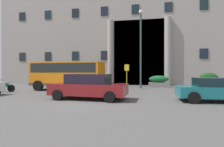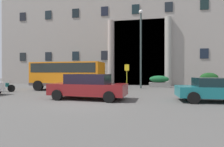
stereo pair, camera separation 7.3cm
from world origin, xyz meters
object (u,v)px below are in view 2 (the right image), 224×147
(hedge_planter_west, at_px, (105,80))
(bus_stop_sign, at_px, (127,74))
(parked_hatchback_near, at_px, (217,89))
(hedge_planter_far_west, at_px, (209,81))
(hedge_planter_east, at_px, (159,82))
(lamppost_plaza_centre, at_px, (141,43))
(orange_minibus, at_px, (68,73))
(parked_sedan_second, at_px, (88,86))
(motorcycle_near_kerb, at_px, (3,86))
(hedge_planter_far_east, at_px, (79,81))

(hedge_planter_west, bearing_deg, bus_stop_sign, -48.25)
(parked_hatchback_near, bearing_deg, hedge_planter_far_west, 73.52)
(hedge_planter_east, xyz_separation_m, lamppost_plaza_centre, (-1.95, -1.89, 4.03))
(hedge_planter_east, bearing_deg, bus_stop_sign, -136.93)
(orange_minibus, xyz_separation_m, parked_sedan_second, (3.56, -4.84, -0.76))
(hedge_planter_far_west, bearing_deg, parked_sedan_second, -136.00)
(bus_stop_sign, distance_m, parked_hatchback_near, 8.67)
(parked_hatchback_near, distance_m, motorcycle_near_kerb, 15.59)
(bus_stop_sign, xyz_separation_m, motorcycle_near_kerb, (-9.86, -4.44, -1.03))
(bus_stop_sign, relative_size, hedge_planter_far_east, 1.45)
(parked_hatchback_near, bearing_deg, parked_sedan_second, -177.95)
(orange_minibus, bearing_deg, parked_hatchback_near, -20.96)
(hedge_planter_far_east, xyz_separation_m, hedge_planter_far_west, (14.20, -0.13, 0.15))
(hedge_planter_far_east, distance_m, lamppost_plaza_centre, 8.47)
(bus_stop_sign, height_order, hedge_planter_far_west, bus_stop_sign)
(orange_minibus, bearing_deg, parked_sedan_second, -51.78)
(hedge_planter_far_east, distance_m, hedge_planter_far_west, 14.20)
(hedge_planter_far_east, height_order, parked_sedan_second, parked_sedan_second)
(parked_hatchback_near, relative_size, lamppost_plaza_centre, 0.51)
(hedge_planter_far_east, relative_size, motorcycle_near_kerb, 0.81)
(hedge_planter_west, height_order, hedge_planter_far_west, hedge_planter_far_west)
(hedge_planter_far_east, xyz_separation_m, parked_sedan_second, (4.38, -9.62, 0.15))
(hedge_planter_far_east, bearing_deg, hedge_planter_west, 9.98)
(hedge_planter_east, distance_m, parked_hatchback_near, 9.91)
(parked_sedan_second, bearing_deg, hedge_planter_west, 101.05)
(orange_minibus, bearing_deg, hedge_planter_east, 33.15)
(bus_stop_sign, bearing_deg, hedge_planter_east, 43.07)
(bus_stop_sign, distance_m, hedge_planter_far_west, 8.64)
(hedge_planter_far_east, distance_m, parked_sedan_second, 10.57)
(hedge_planter_west, distance_m, parked_hatchback_near, 13.00)
(hedge_planter_east, bearing_deg, hedge_planter_west, 178.10)
(parked_hatchback_near, xyz_separation_m, motorcycle_near_kerb, (-15.44, 2.15, -0.22))
(hedge_planter_west, xyz_separation_m, hedge_planter_far_east, (-3.07, -0.54, -0.07))
(orange_minibus, height_order, motorcycle_near_kerb, orange_minibus)
(bus_stop_sign, xyz_separation_m, hedge_planter_east, (3.26, 3.05, -0.88))
(bus_stop_sign, distance_m, motorcycle_near_kerb, 10.86)
(motorcycle_near_kerb, bearing_deg, hedge_planter_west, 40.35)
(orange_minibus, distance_m, hedge_planter_far_east, 4.93)
(orange_minibus, bearing_deg, hedge_planter_west, 68.92)
(bus_stop_sign, relative_size, parked_sedan_second, 0.51)
(lamppost_plaza_centre, bearing_deg, motorcycle_near_kerb, -153.37)
(hedge_planter_west, relative_size, parked_sedan_second, 0.34)
(orange_minibus, relative_size, hedge_planter_far_east, 3.94)
(motorcycle_near_kerb, distance_m, lamppost_plaza_centre, 13.18)
(hedge_planter_far_east, height_order, motorcycle_near_kerb, hedge_planter_far_east)
(hedge_planter_west, bearing_deg, parked_sedan_second, -82.70)
(orange_minibus, xyz_separation_m, lamppost_plaza_centre, (6.48, 3.23, 3.11))
(hedge_planter_east, distance_m, motorcycle_near_kerb, 15.11)
(hedge_planter_far_east, bearing_deg, lamppost_plaza_centre, -12.00)
(orange_minibus, height_order, hedge_planter_far_west, orange_minibus)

